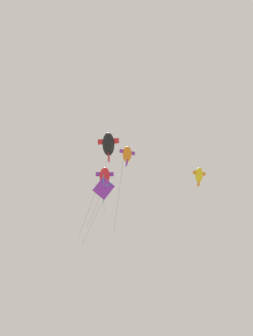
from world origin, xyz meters
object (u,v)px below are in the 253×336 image
object	(u,v)px
kite_fish_upper_right	(127,154)
kite_fish_highest	(108,144)
kite_fish_far_centre	(105,176)
kite_diamond_near_right	(103,189)
kite_fish_low_drifter	(199,175)

from	to	relation	value
kite_fish_upper_right	kite_fish_highest	bearing A→B (deg)	120.64
kite_fish_far_centre	kite_fish_highest	bearing A→B (deg)	-83.51
kite_fish_highest	kite_fish_upper_right	distance (m)	3.28
kite_fish_upper_right	kite_diamond_near_right	distance (m)	4.85
kite_fish_low_drifter	kite_fish_upper_right	xyz separation A→B (m)	(-4.73, -2.61, 1.19)
kite_fish_far_centre	kite_fish_upper_right	bearing A→B (deg)	-71.08
kite_fish_highest	kite_fish_low_drifter	xyz separation A→B (m)	(6.64, 1.69, -3.69)
kite_diamond_near_right	kite_fish_upper_right	bearing A→B (deg)	-63.37
kite_fish_upper_right	kite_fish_low_drifter	bearing A→B (deg)	-4.81
kite_fish_far_centre	kite_diamond_near_right	bearing A→B (deg)	-87.35
kite_fish_highest	kite_fish_upper_right	bearing A→B (deg)	-38.48
kite_fish_low_drifter	kite_diamond_near_right	world-z (taller)	kite_diamond_near_right
kite_fish_highest	kite_diamond_near_right	size ratio (longest dim) A/B	1.50
kite_fish_low_drifter	kite_fish_highest	bearing A→B (deg)	163.33
kite_fish_upper_right	kite_diamond_near_right	world-z (taller)	kite_diamond_near_right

